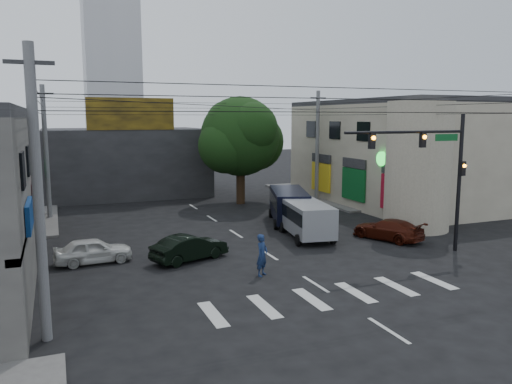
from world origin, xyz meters
TOP-DOWN VIEW (x-y plane):
  - ground at (0.00, 0.00)m, footprint 160.00×160.00m
  - sidewalk_far_right at (18.00, 18.00)m, footprint 16.00×16.00m
  - building_right at (18.00, 13.00)m, footprint 14.00×18.00m
  - corner_column at (11.00, 4.00)m, footprint 4.00×4.00m
  - building_far at (-4.00, 26.00)m, footprint 14.00×10.00m
  - billboard at (-4.00, 21.10)m, footprint 7.00×0.30m
  - tower_distant at (0.00, 70.00)m, footprint 9.00×9.00m
  - street_tree at (4.00, 17.00)m, footprint 6.40×6.40m
  - traffic_gantry at (7.82, -1.00)m, footprint 7.10×0.35m
  - utility_pole_near_left at (-10.50, -4.50)m, footprint 0.32×0.32m
  - utility_pole_far_left at (-10.50, 16.00)m, footprint 0.32×0.32m
  - utility_pole_far_right at (10.50, 16.00)m, footprint 0.32×0.32m
  - dark_sedan at (-4.03, 2.51)m, footprint 3.95×4.80m
  - white_compact at (-8.48, 3.82)m, footprint 1.87×3.81m
  - maroon_sedan at (7.65, 2.35)m, footprint 4.63×5.38m
  - silver_minivan at (3.50, 4.49)m, footprint 5.54×3.64m
  - navy_van at (4.36, 8.68)m, footprint 6.84×5.50m
  - traffic_officer at (-1.64, -1.05)m, footprint 1.13×1.13m

SIDE VIEW (x-z plane):
  - ground at x=0.00m, z-range 0.00..0.00m
  - sidewalk_far_right at x=18.00m, z-range 0.00..0.15m
  - maroon_sedan at x=7.65m, z-range 0.00..1.21m
  - white_compact at x=-8.48m, z-range 0.00..1.24m
  - dark_sedan at x=-4.03m, z-range 0.00..1.28m
  - traffic_officer at x=-1.64m, z-range 0.00..1.89m
  - silver_minivan at x=3.50m, z-range 0.00..2.09m
  - navy_van at x=4.36m, z-range 0.00..2.22m
  - building_far at x=-4.00m, z-range 0.00..6.00m
  - building_right at x=18.00m, z-range 0.00..8.00m
  - corner_column at x=11.00m, z-range 0.00..8.00m
  - utility_pole_near_left at x=-10.50m, z-range 0.00..9.20m
  - utility_pole_far_left at x=-10.50m, z-range 0.00..9.20m
  - utility_pole_far_right at x=10.50m, z-range 0.00..9.20m
  - traffic_gantry at x=7.82m, z-range 1.23..8.43m
  - street_tree at x=4.00m, z-range 1.12..9.82m
  - billboard at x=-4.00m, z-range 6.00..8.60m
  - tower_distant at x=0.00m, z-range 0.00..44.00m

